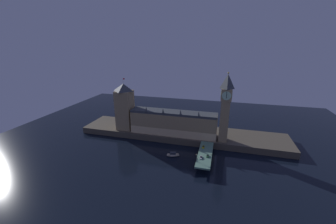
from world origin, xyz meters
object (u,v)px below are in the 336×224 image
pedestrian_mid_walk (211,155)px  car_southbound_lead (208,156)px  victoria_tower (125,107)px  street_lamp_near (197,157)px  boat_upstream (173,155)px  car_northbound_lead (203,147)px  car_northbound_trail (201,157)px  clock_tower (225,106)px  pedestrian_near_rail (197,159)px

pedestrian_mid_walk → car_southbound_lead: bearing=-140.9°
victoria_tower → street_lamp_near: 101.12m
victoria_tower → boat_upstream: victoria_tower is taller
car_northbound_lead → car_northbound_trail: bearing=-90.0°
street_lamp_near → boat_upstream: size_ratio=0.54×
car_northbound_lead → car_southbound_lead: bearing=-71.1°
clock_tower → street_lamp_near: size_ratio=10.19×
victoria_tower → street_lamp_near: size_ratio=8.64×
car_northbound_trail → pedestrian_near_rail: bearing=-129.1°
pedestrian_near_rail → street_lamp_near: (-0.40, -2.84, 3.14)m
victoria_tower → car_northbound_trail: size_ratio=11.80×
pedestrian_mid_walk → clock_tower: bearing=75.4°
car_northbound_lead → boat_upstream: size_ratio=0.39×
car_northbound_trail → pedestrian_mid_walk: bearing=37.1°
victoria_tower → pedestrian_near_rail: (86.17, -46.54, -23.89)m
car_northbound_lead → street_lamp_near: bearing=-96.8°
street_lamp_near → boat_upstream: 28.72m
clock_tower → victoria_tower: bearing=177.7°
car_southbound_lead → clock_tower: bearing=72.4°
car_northbound_lead → pedestrian_mid_walk: pedestrian_mid_walk is taller
street_lamp_near → car_southbound_lead: bearing=50.1°
car_northbound_trail → pedestrian_mid_walk: pedestrian_mid_walk is taller
victoria_tower → pedestrian_mid_walk: 106.29m
pedestrian_near_rail → pedestrian_mid_walk: 13.80m
street_lamp_near → victoria_tower: bearing=150.1°
victoria_tower → car_southbound_lead: (93.96, -39.57, -24.22)m
car_northbound_trail → boat_upstream: size_ratio=0.39×
car_northbound_lead → street_lamp_near: street_lamp_near is taller
victoria_tower → car_northbound_lead: (88.77, -24.37, -24.22)m
car_northbound_lead → car_southbound_lead: 16.06m
victoria_tower → car_southbound_lead: 104.79m
pedestrian_near_rail → pedestrian_mid_walk: bearing=41.2°
pedestrian_near_rail → pedestrian_mid_walk: size_ratio=0.99×
clock_tower → victoria_tower: 105.76m
car_northbound_lead → car_northbound_trail: size_ratio=0.99×
car_northbound_trail → boat_upstream: (-25.84, 8.44, -6.20)m
victoria_tower → boat_upstream: size_ratio=4.65×
clock_tower → car_northbound_lead: size_ratio=14.06×
car_northbound_trail → street_lamp_near: bearing=-116.4°
pedestrian_near_rail → boat_upstream: size_ratio=0.15×
clock_tower → car_northbound_lead: clock_tower is taller
car_northbound_trail → car_southbound_lead: car_southbound_lead is taller
car_northbound_lead → car_northbound_trail: (0.00, -18.98, -0.00)m
car_northbound_trail → car_southbound_lead: (5.19, 3.78, 0.01)m
car_northbound_trail → street_lamp_near: 7.58m
car_northbound_lead → boat_upstream: 28.59m
car_northbound_lead → street_lamp_near: size_ratio=0.73×
clock_tower → victoria_tower: clock_tower is taller
victoria_tower → street_lamp_near: victoria_tower is taller
pedestrian_near_rail → boat_upstream: pedestrian_near_rail is taller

